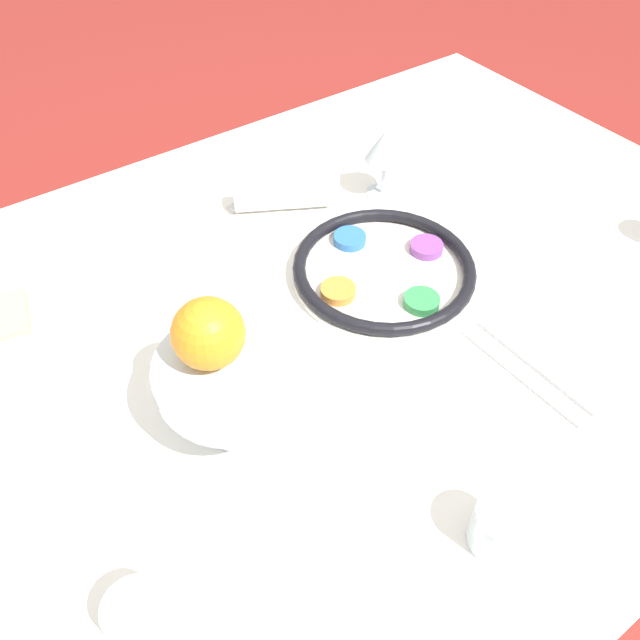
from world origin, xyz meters
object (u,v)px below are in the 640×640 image
orange_fruit (208,333)px  napkin_roll (282,195)px  cup_near (500,527)px  wine_glass (386,146)px  seder_plate (384,269)px  fruit_stand (236,376)px  cup_far (139,618)px

orange_fruit → napkin_roll: (-0.30, -0.32, -0.12)m
cup_near → wine_glass: bearing=-118.1°
seder_plate → wine_glass: (-0.14, -0.17, 0.08)m
orange_fruit → wine_glass: bearing=-151.5°
fruit_stand → napkin_roll: fruit_stand is taller
seder_plate → napkin_roll: size_ratio=1.68×
fruit_stand → napkin_roll: 0.45m
fruit_stand → orange_fruit: size_ratio=2.29×
napkin_roll → wine_glass: bearing=157.1°
orange_fruit → cup_far: 0.29m
seder_plate → orange_fruit: (0.33, 0.08, 0.13)m
fruit_stand → orange_fruit: orange_fruit is taller
fruit_stand → cup_near: fruit_stand is taller
seder_plate → napkin_roll: bearing=-82.9°
napkin_roll → cup_far: size_ratio=2.73×
napkin_roll → cup_near: size_ratio=2.73×
orange_fruit → napkin_roll: bearing=-132.7°
cup_far → fruit_stand: bearing=-141.5°
seder_plate → cup_far: bearing=27.1°
seder_plate → fruit_stand: 0.33m
orange_fruit → cup_near: orange_fruit is taller
wine_glass → fruit_stand: 0.52m
cup_far → napkin_roll: bearing=-133.9°
cup_far → seder_plate: bearing=-152.9°
napkin_roll → cup_far: (0.49, 0.51, 0.01)m
fruit_stand → cup_far: size_ratio=3.11×
wine_glass → cup_near: (0.31, 0.57, -0.07)m
napkin_roll → cup_near: bearing=77.9°
orange_fruit → cup_far: orange_fruit is taller
seder_plate → cup_near: size_ratio=4.58×
fruit_stand → cup_far: fruit_stand is taller
cup_near → cup_far: (0.35, -0.13, 0.00)m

